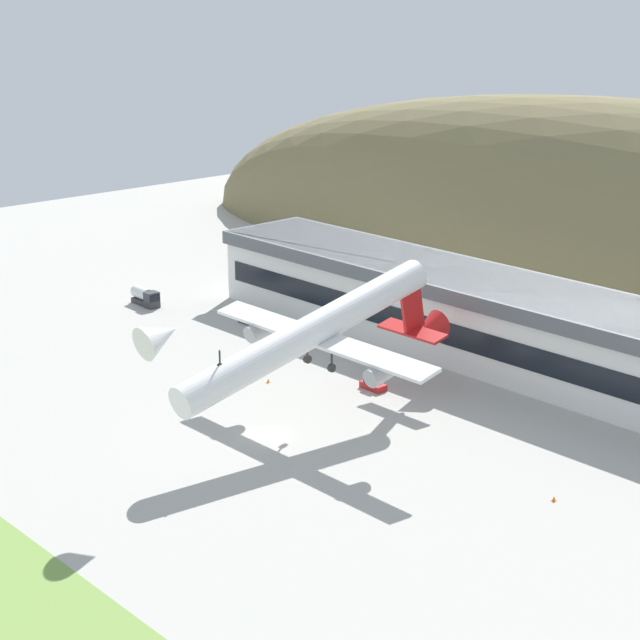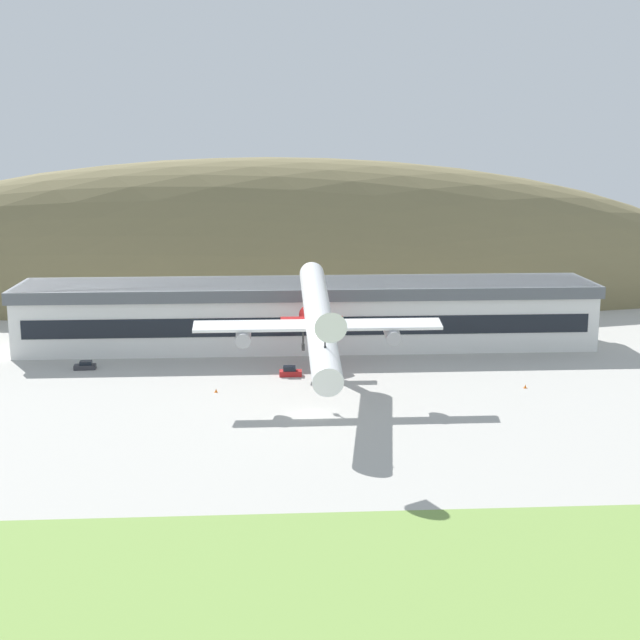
% 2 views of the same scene
% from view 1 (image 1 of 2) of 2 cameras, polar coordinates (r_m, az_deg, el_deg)
% --- Properties ---
extents(ground_plane, '(307.92, 307.92, 0.00)m').
position_cam_1_polar(ground_plane, '(132.99, -2.76, -6.18)').
color(ground_plane, '#ADAAA3').
extents(hill_backdrop, '(236.54, 51.33, 68.28)m').
position_cam_1_polar(hill_backdrop, '(204.56, 16.38, 1.63)').
color(hill_backdrop, olive).
rests_on(hill_backdrop, ground_plane).
extents(terminal_building, '(107.32, 17.49, 12.16)m').
position_cam_1_polar(terminal_building, '(158.59, 9.36, 0.21)').
color(terminal_building, white).
rests_on(terminal_building, ground_plane).
extents(cargo_airplane, '(36.87, 49.17, 13.84)m').
position_cam_1_polar(cargo_airplane, '(131.54, -0.33, -0.74)').
color(cargo_airplane, white).
extents(service_car_0, '(3.76, 2.14, 1.42)m').
position_cam_1_polar(service_car_0, '(175.99, -3.77, -0.01)').
color(service_car_0, '#333338').
rests_on(service_car_0, ground_plane).
extents(service_car_1, '(3.73, 1.92, 1.65)m').
position_cam_1_polar(service_car_1, '(147.53, 2.84, -3.45)').
color(service_car_1, '#B21E1E').
rests_on(service_car_1, ground_plane).
extents(fuel_truck, '(6.34, 2.31, 3.00)m').
position_cam_1_polar(fuel_truck, '(188.03, -9.31, 1.22)').
color(fuel_truck, '#333338').
rests_on(fuel_truck, ground_plane).
extents(traffic_cone_0, '(0.52, 0.52, 0.58)m').
position_cam_1_polar(traffic_cone_0, '(119.58, 12.37, -9.29)').
color(traffic_cone_0, orange).
rests_on(traffic_cone_0, ground_plane).
extents(traffic_cone_1, '(0.52, 0.52, 0.58)m').
position_cam_1_polar(traffic_cone_1, '(150.01, -2.78, -3.25)').
color(traffic_cone_1, orange).
rests_on(traffic_cone_1, ground_plane).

